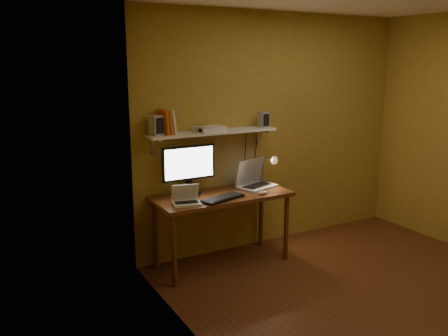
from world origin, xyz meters
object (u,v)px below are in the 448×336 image
wall_shelf (213,133)px  keyboard (223,198)px  shelf_camera (200,130)px  monitor (189,168)px  desk_lamp (269,165)px  speaker_left (156,125)px  router (210,129)px  mouse (263,193)px  laptop (254,180)px  desk (222,203)px  speaker_right (264,120)px  netbook (186,198)px

wall_shelf → keyboard: wall_shelf is taller
keyboard → shelf_camera: bearing=93.7°
monitor → desk_lamp: 0.96m
speaker_left → router: (0.57, -0.01, -0.07)m
monitor → mouse: size_ratio=5.93×
mouse → desk_lamp: size_ratio=0.25×
speaker_left → laptop: bearing=-21.7°
desk_lamp → shelf_camera: (-0.84, -0.00, 0.45)m
speaker_left → router: bearing=-17.6°
laptop → speaker_left: (-1.06, 0.09, 0.65)m
wall_shelf → shelf_camera: (-0.18, -0.07, 0.05)m
monitor → speaker_left: 0.54m
desk → wall_shelf: size_ratio=1.00×
desk → speaker_right: size_ratio=8.56×
wall_shelf → keyboard: 0.70m
netbook → mouse: (0.82, -0.08, -0.04)m
netbook → router: 0.79m
speaker_right → monitor: bearing=-179.0°
desk → laptop: 0.49m
keyboard → router: bearing=67.3°
desk → mouse: size_ratio=14.81×
wall_shelf → speaker_right: 0.62m
laptop → mouse: size_ratio=4.90×
desk_lamp → shelf_camera: size_ratio=3.62×
monitor → shelf_camera: size_ratio=5.42×
shelf_camera → monitor: bearing=171.1°
mouse → monitor: bearing=152.8°
keyboard → speaker_left: (-0.53, 0.36, 0.71)m
speaker_left → router: size_ratio=0.65×
mouse → speaker_left: 1.27m
wall_shelf → speaker_left: bearing=179.4°
monitor → mouse: monitor is taller
netbook → desk_lamp: desk_lamp is taller
monitor → laptop: size_ratio=1.21×
netbook → speaker_left: speaker_left is taller
wall_shelf → mouse: size_ratio=14.81×
keyboard → desk_lamp: size_ratio=1.24×
wall_shelf → netbook: bearing=-146.1°
monitor → netbook: (-0.15, -0.25, -0.23)m
mouse → speaker_right: 0.83m
desk → desk_lamp: bearing=10.8°
mouse → router: router is taller
wall_shelf → desk_lamp: bearing=-5.9°
monitor → keyboard: bearing=-53.3°
netbook → desk_lamp: size_ratio=0.78×
keyboard → speaker_right: (0.70, 0.35, 0.69)m
keyboard → speaker_right: speaker_right is taller
wall_shelf → speaker_right: (0.62, -0.01, 0.10)m
laptop → desk_lamp: bearing=-11.0°
desk_lamp → speaker_right: (-0.04, 0.06, 0.50)m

